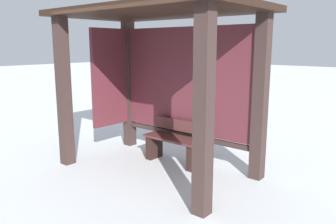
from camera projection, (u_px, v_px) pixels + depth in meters
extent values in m
plane|color=silver|center=(157.00, 170.00, 5.56)|extent=(60.00, 60.00, 0.00)
cube|color=#382825|center=(64.00, 93.00, 5.64)|extent=(0.18, 0.18, 2.45)
cube|color=#382825|center=(204.00, 114.00, 3.89)|extent=(0.18, 0.18, 2.45)
cube|color=#382825|center=(129.00, 85.00, 6.75)|extent=(0.18, 0.18, 2.45)
cube|color=#382825|center=(260.00, 99.00, 5.00)|extent=(0.18, 0.18, 2.45)
cube|color=black|center=(156.00, 11.00, 5.07)|extent=(3.23, 1.92, 0.09)
cube|color=#5B252E|center=(185.00, 81.00, 5.84)|extent=(2.60, 0.08, 1.80)
cube|color=#382825|center=(184.00, 135.00, 6.01)|extent=(2.60, 0.06, 0.08)
cube|color=#5B252E|center=(110.00, 78.00, 6.36)|extent=(0.08, 0.81, 1.80)
cube|color=#522A29|center=(174.00, 139.00, 5.80)|extent=(1.10, 0.39, 0.04)
cube|color=#522A29|center=(180.00, 125.00, 5.89)|extent=(1.04, 0.04, 0.20)
cube|color=black|center=(195.00, 157.00, 5.56)|extent=(0.12, 0.33, 0.42)
cube|color=black|center=(154.00, 146.00, 6.13)|extent=(0.12, 0.33, 0.42)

